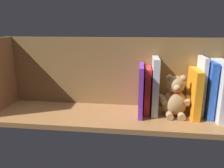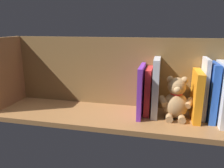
{
  "view_description": "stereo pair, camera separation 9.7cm",
  "coord_description": "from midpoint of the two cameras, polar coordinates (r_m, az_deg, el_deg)",
  "views": [
    {
      "loc": [
        -11.78,
        93.11,
        38.67
      ],
      "look_at": [
        0.0,
        0.0,
        14.01
      ],
      "focal_mm": 35.25,
      "sensor_mm": 36.0,
      "label": 1
    },
    {
      "loc": [
        -21.32,
        91.4,
        38.67
      ],
      "look_at": [
        0.0,
        0.0,
        14.01
      ],
      "focal_mm": 35.25,
      "sensor_mm": 36.0,
      "label": 2
    }
  ],
  "objects": [
    {
      "name": "ground_plane",
      "position": [
        1.02,
        -2.75,
        -8.29
      ],
      "size": [
        111.46,
        30.45,
        2.2
      ],
      "primitive_type": "cube",
      "color": "#9E6B3D"
    },
    {
      "name": "shelf_back_panel",
      "position": [
        1.09,
        -1.69,
        3.13
      ],
      "size": [
        111.46,
        1.5,
        33.65
      ],
      "primitive_type": "cube",
      "color": "olive",
      "rests_on": "ground_plane"
    },
    {
      "name": "dictionary_thick_white",
      "position": [
        1.03,
        23.89,
        -1.42
      ],
      "size": [
        4.82,
        19.01,
        24.78
      ],
      "primitive_type": "cube",
      "color": "silver",
      "rests_on": "ground_plane"
    },
    {
      "name": "book_0",
      "position": [
        1.03,
        21.22,
        -1.2
      ],
      "size": [
        2.71,
        15.43,
        24.3
      ],
      "primitive_type": "cube",
      "color": "blue",
      "rests_on": "ground_plane"
    },
    {
      "name": "book_1",
      "position": [
        1.03,
        19.56,
        -0.51
      ],
      "size": [
        1.65,
        12.77,
        26.0
      ],
      "primitive_type": "cube",
      "color": "silver",
      "rests_on": "ground_plane"
    },
    {
      "name": "book_2",
      "position": [
        1.02,
        18.0,
        -2.17
      ],
      "size": [
        3.22,
        16.88,
        20.82
      ],
      "primitive_type": "cube",
      "rotation": [
        0.0,
        -0.01,
        0.0
      ],
      "color": "orange",
      "rests_on": "ground_plane"
    },
    {
      "name": "teddy_bear",
      "position": [
        1.0,
        13.34,
        -3.55
      ],
      "size": [
        14.94,
        11.77,
        18.41
      ],
      "rotation": [
        0.0,
        0.0,
        0.02
      ],
      "color": "tan",
      "rests_on": "ground_plane"
    },
    {
      "name": "book_3",
      "position": [
        1.0,
        8.33,
        -0.48
      ],
      "size": [
        2.69,
        15.17,
        25.44
      ],
      "primitive_type": "cube",
      "color": "silver",
      "rests_on": "ground_plane"
    },
    {
      "name": "book_4",
      "position": [
        1.01,
        6.41,
        -1.52
      ],
      "size": [
        2.74,
        13.47,
        20.97
      ],
      "primitive_type": "cube",
      "rotation": [
        0.0,
        -0.01,
        0.0
      ],
      "color": "red",
      "rests_on": "ground_plane"
    },
    {
      "name": "book_5",
      "position": [
        0.99,
        4.72,
        -1.48
      ],
      "size": [
        1.89,
        18.32,
        22.3
      ],
      "primitive_type": "cube",
      "color": "purple",
      "rests_on": "ground_plane"
    }
  ]
}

